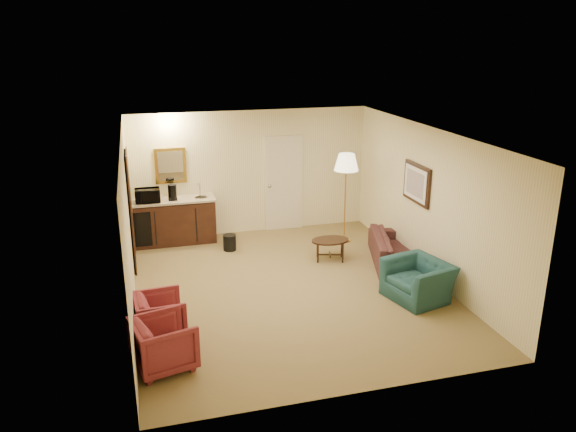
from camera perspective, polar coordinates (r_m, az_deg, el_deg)
name	(u,v)px	position (r m, az deg, el deg)	size (l,w,h in m)	color
ground	(289,288)	(9.51, 0.08, -7.36)	(6.00, 6.00, 0.00)	olive
room_walls	(271,179)	(9.61, -1.70, 3.80)	(5.02, 6.01, 2.61)	#F9F1BB
wetbar_cabinet	(175,221)	(11.60, -11.42, -0.50)	(1.64, 0.58, 0.92)	#391D12
sofa	(395,246)	(10.50, 10.77, -2.97)	(1.90, 0.56, 0.74)	black
teal_armchair	(418,274)	(9.24, 13.10, -5.78)	(0.97, 0.63, 0.84)	#1B4244
rose_chair_near	(160,314)	(8.18, -12.85, -9.64)	(0.67, 0.62, 0.69)	#93303E
rose_chair_far	(164,341)	(7.45, -12.52, -12.31)	(0.72, 0.68, 0.74)	#93303E
coffee_table	(330,250)	(10.61, 4.29, -3.43)	(0.71, 0.48, 0.41)	black
floor_lamp	(345,198)	(11.37, 5.83, 1.82)	(0.49, 0.49, 1.84)	gold
waste_bin	(230,242)	(11.12, -5.95, -2.69)	(0.25, 0.25, 0.32)	black
microwave	(147,194)	(11.34, -14.11, 2.17)	(0.48, 0.27, 0.33)	black
coffee_maker	(172,192)	(11.38, -11.67, 2.37)	(0.17, 0.17, 0.32)	black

